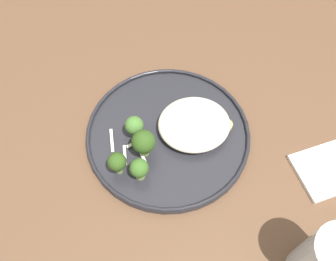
{
  "coord_description": "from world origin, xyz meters",
  "views": [
    {
      "loc": [
        0.02,
        0.31,
        1.31
      ],
      "look_at": [
        -0.02,
        -0.02,
        0.76
      ],
      "focal_mm": 39.09,
      "sensor_mm": 36.0,
      "label": 1
    }
  ],
  "objects_px": {
    "seared_scallop_tilted_round": "(206,108)",
    "broccoli_floret_rear_charred": "(144,142)",
    "seared_scallop_left_edge": "(183,127)",
    "seared_scallop_half_hidden": "(226,125)",
    "broccoli_floret_right_tilted": "(117,162)",
    "seared_scallop_right_edge": "(189,111)",
    "broccoli_floret_split_head": "(139,169)",
    "dinner_plate": "(168,134)",
    "seared_scallop_large_seared": "(198,136)",
    "broccoli_floret_small_sprig": "(134,126)",
    "seared_scallop_front_small": "(194,126)"
  },
  "relations": [
    {
      "from": "seared_scallop_left_edge",
      "to": "broccoli_floret_small_sprig",
      "type": "height_order",
      "value": "broccoli_floret_small_sprig"
    },
    {
      "from": "dinner_plate",
      "to": "seared_scallop_tilted_round",
      "type": "distance_m",
      "value": 0.08
    },
    {
      "from": "dinner_plate",
      "to": "broccoli_floret_rear_charred",
      "type": "height_order",
      "value": "broccoli_floret_rear_charred"
    },
    {
      "from": "seared_scallop_right_edge",
      "to": "seared_scallop_half_hidden",
      "type": "bearing_deg",
      "value": 147.15
    },
    {
      "from": "seared_scallop_right_edge",
      "to": "seared_scallop_tilted_round",
      "type": "relative_size",
      "value": 1.16
    },
    {
      "from": "seared_scallop_large_seared",
      "to": "broccoli_floret_rear_charred",
      "type": "height_order",
      "value": "broccoli_floret_rear_charred"
    },
    {
      "from": "broccoli_floret_split_head",
      "to": "seared_scallop_half_hidden",
      "type": "bearing_deg",
      "value": -156.24
    },
    {
      "from": "seared_scallop_right_edge",
      "to": "broccoli_floret_split_head",
      "type": "relative_size",
      "value": 0.6
    },
    {
      "from": "seared_scallop_tilted_round",
      "to": "seared_scallop_front_small",
      "type": "bearing_deg",
      "value": 50.6
    },
    {
      "from": "seared_scallop_right_edge",
      "to": "broccoli_floret_rear_charred",
      "type": "bearing_deg",
      "value": 37.44
    },
    {
      "from": "dinner_plate",
      "to": "seared_scallop_right_edge",
      "type": "bearing_deg",
      "value": -140.81
    },
    {
      "from": "dinner_plate",
      "to": "broccoli_floret_rear_charred",
      "type": "bearing_deg",
      "value": 35.72
    },
    {
      "from": "seared_scallop_left_edge",
      "to": "broccoli_floret_small_sprig",
      "type": "bearing_deg",
      "value": -2.06
    },
    {
      "from": "dinner_plate",
      "to": "broccoli_floret_rear_charred",
      "type": "xyz_separation_m",
      "value": [
        0.05,
        0.03,
        0.04
      ]
    },
    {
      "from": "seared_scallop_left_edge",
      "to": "seared_scallop_tilted_round",
      "type": "bearing_deg",
      "value": -144.55
    },
    {
      "from": "dinner_plate",
      "to": "broccoli_floret_split_head",
      "type": "distance_m",
      "value": 0.1
    },
    {
      "from": "dinner_plate",
      "to": "seared_scallop_half_hidden",
      "type": "relative_size",
      "value": 12.98
    },
    {
      "from": "seared_scallop_right_edge",
      "to": "seared_scallop_left_edge",
      "type": "bearing_deg",
      "value": 64.23
    },
    {
      "from": "seared_scallop_half_hidden",
      "to": "broccoli_floret_rear_charred",
      "type": "height_order",
      "value": "broccoli_floret_rear_charred"
    },
    {
      "from": "broccoli_floret_split_head",
      "to": "broccoli_floret_rear_charred",
      "type": "height_order",
      "value": "broccoli_floret_rear_charred"
    },
    {
      "from": "seared_scallop_tilted_round",
      "to": "seared_scallop_left_edge",
      "type": "bearing_deg",
      "value": 35.45
    },
    {
      "from": "seared_scallop_large_seared",
      "to": "broccoli_floret_rear_charred",
      "type": "bearing_deg",
      "value": 8.32
    },
    {
      "from": "broccoli_floret_rear_charred",
      "to": "seared_scallop_half_hidden",
      "type": "bearing_deg",
      "value": -169.25
    },
    {
      "from": "seared_scallop_large_seared",
      "to": "broccoli_floret_small_sprig",
      "type": "distance_m",
      "value": 0.11
    },
    {
      "from": "seared_scallop_half_hidden",
      "to": "broccoli_floret_rear_charred",
      "type": "relative_size",
      "value": 0.38
    },
    {
      "from": "seared_scallop_large_seared",
      "to": "broccoli_floret_split_head",
      "type": "relative_size",
      "value": 0.6
    },
    {
      "from": "dinner_plate",
      "to": "seared_scallop_left_edge",
      "type": "relative_size",
      "value": 11.44
    },
    {
      "from": "seared_scallop_left_edge",
      "to": "seared_scallop_half_hidden",
      "type": "bearing_deg",
      "value": 175.1
    },
    {
      "from": "broccoli_floret_small_sprig",
      "to": "seared_scallop_front_small",
      "type": "bearing_deg",
      "value": 178.62
    },
    {
      "from": "seared_scallop_front_small",
      "to": "broccoli_floret_right_tilted",
      "type": "height_order",
      "value": "broccoli_floret_right_tilted"
    },
    {
      "from": "seared_scallop_front_small",
      "to": "broccoli_floret_small_sprig",
      "type": "relative_size",
      "value": 0.63
    },
    {
      "from": "seared_scallop_right_edge",
      "to": "broccoli_floret_split_head",
      "type": "xyz_separation_m",
      "value": [
        0.1,
        0.11,
        0.02
      ]
    },
    {
      "from": "seared_scallop_right_edge",
      "to": "broccoli_floret_split_head",
      "type": "bearing_deg",
      "value": 47.71
    },
    {
      "from": "seared_scallop_tilted_round",
      "to": "broccoli_floret_rear_charred",
      "type": "xyz_separation_m",
      "value": [
        0.12,
        0.07,
        0.03
      ]
    },
    {
      "from": "broccoli_floret_small_sprig",
      "to": "seared_scallop_half_hidden",
      "type": "bearing_deg",
      "value": 176.59
    },
    {
      "from": "seared_scallop_front_small",
      "to": "seared_scallop_right_edge",
      "type": "relative_size",
      "value": 1.1
    },
    {
      "from": "seared_scallop_half_hidden",
      "to": "seared_scallop_tilted_round",
      "type": "bearing_deg",
      "value": -54.77
    },
    {
      "from": "seared_scallop_half_hidden",
      "to": "broccoli_floret_rear_charred",
      "type": "xyz_separation_m",
      "value": [
        0.15,
        0.03,
        0.03
      ]
    },
    {
      "from": "seared_scallop_right_edge",
      "to": "seared_scallop_front_small",
      "type": "bearing_deg",
      "value": 98.0
    },
    {
      "from": "dinner_plate",
      "to": "broccoli_floret_small_sprig",
      "type": "height_order",
      "value": "broccoli_floret_small_sprig"
    },
    {
      "from": "broccoli_floret_split_head",
      "to": "dinner_plate",
      "type": "bearing_deg",
      "value": -127.34
    },
    {
      "from": "seared_scallop_half_hidden",
      "to": "seared_scallop_tilted_round",
      "type": "height_order",
      "value": "seared_scallop_tilted_round"
    },
    {
      "from": "broccoli_floret_split_head",
      "to": "seared_scallop_tilted_round",
      "type": "bearing_deg",
      "value": -139.87
    },
    {
      "from": "seared_scallop_front_small",
      "to": "broccoli_floret_split_head",
      "type": "distance_m",
      "value": 0.13
    },
    {
      "from": "broccoli_floret_right_tilted",
      "to": "seared_scallop_left_edge",
      "type": "bearing_deg",
      "value": -152.05
    },
    {
      "from": "broccoli_floret_rear_charred",
      "to": "dinner_plate",
      "type": "bearing_deg",
      "value": -144.28
    },
    {
      "from": "seared_scallop_large_seared",
      "to": "seared_scallop_left_edge",
      "type": "bearing_deg",
      "value": -42.87
    },
    {
      "from": "seared_scallop_left_edge",
      "to": "broccoli_floret_small_sprig",
      "type": "relative_size",
      "value": 0.52
    },
    {
      "from": "dinner_plate",
      "to": "broccoli_floret_small_sprig",
      "type": "xyz_separation_m",
      "value": [
        0.06,
        -0.01,
        0.03
      ]
    },
    {
      "from": "dinner_plate",
      "to": "seared_scallop_half_hidden",
      "type": "height_order",
      "value": "seared_scallop_half_hidden"
    }
  ]
}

